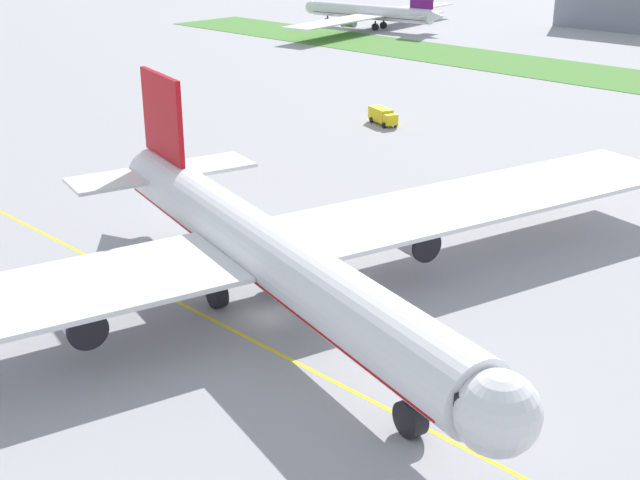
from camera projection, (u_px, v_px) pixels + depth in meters
ground_plane at (268, 317)px, 70.01m from camera, size 600.00×600.00×0.00m
apron_taxi_line at (235, 331)px, 67.63m from camera, size 280.00×0.36×0.01m
airliner_foreground at (261, 250)px, 68.62m from camera, size 59.48×97.76×16.97m
ground_crew_wingwalker_port at (217, 251)px, 80.86m from camera, size 0.51×0.40×1.60m
service_truck_baggage_loader at (383, 116)px, 131.55m from camera, size 6.31×3.96×2.50m
service_truck_fuel_bowser at (511, 189)px, 96.78m from camera, size 4.83×3.39×2.88m
parked_airliner_far_left at (373, 13)px, 233.92m from camera, size 45.81×74.58×13.02m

